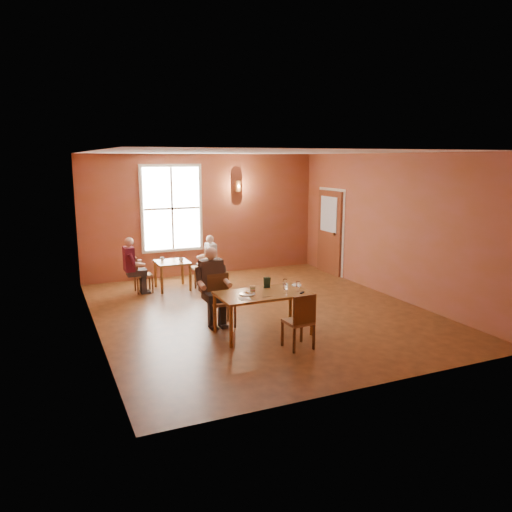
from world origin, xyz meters
name	(u,v)px	position (x,y,z in m)	size (l,w,h in m)	color
ground	(260,311)	(0.00, 0.00, 0.00)	(6.00, 7.00, 0.01)	brown
wall_back	(203,215)	(0.00, 3.50, 1.50)	(6.00, 0.04, 3.00)	brown
wall_front	(376,273)	(0.00, -3.50, 1.50)	(6.00, 0.04, 3.00)	brown
wall_left	(92,245)	(-3.00, 0.00, 1.50)	(0.04, 7.00, 3.00)	brown
wall_right	(390,226)	(3.00, 0.00, 1.50)	(0.04, 7.00, 3.00)	brown
ceiling	(260,152)	(0.00, 0.00, 3.00)	(6.00, 7.00, 0.04)	white
window	(172,208)	(-0.80, 3.45, 1.70)	(1.36, 0.10, 1.96)	white
door	(329,232)	(2.94, 2.30, 1.05)	(0.12, 1.04, 2.10)	maroon
wall_sconce	(238,186)	(0.90, 3.40, 2.20)	(0.16, 0.16, 0.28)	brown
main_table	(263,313)	(-0.46, -1.14, 0.35)	(1.51, 0.85, 0.71)	brown
chair_diner_main	(221,301)	(-0.96, -0.49, 0.45)	(0.40, 0.40, 0.90)	brown
diner_main	(222,290)	(-0.96, -0.52, 0.66)	(0.53, 0.53, 1.32)	#322117
chair_empty	(298,320)	(-0.22, -1.93, 0.44)	(0.39, 0.39, 0.88)	#5D2A15
plate_food	(247,294)	(-0.74, -1.14, 0.72)	(0.26, 0.26, 0.03)	white
sandwich	(253,290)	(-0.62, -1.08, 0.76)	(0.08, 0.08, 0.10)	#B4824A
goblet_a	(285,283)	(0.00, -1.03, 0.80)	(0.07, 0.07, 0.17)	white
goblet_b	(298,286)	(0.11, -1.29, 0.80)	(0.07, 0.07, 0.18)	white
goblet_c	(285,289)	(-0.16, -1.35, 0.80)	(0.07, 0.07, 0.18)	silver
menu_stand	(267,283)	(-0.27, -0.88, 0.80)	(0.11, 0.06, 0.19)	#1B3123
knife	(268,297)	(-0.49, -1.39, 0.71)	(0.19, 0.02, 0.00)	#B6B6C5
napkin	(245,299)	(-0.87, -1.35, 0.71)	(0.17, 0.17, 0.01)	white
side_plate	(297,285)	(0.28, -0.94, 0.71)	(0.17, 0.17, 0.01)	silver
sunglasses	(302,293)	(0.13, -1.41, 0.72)	(0.12, 0.04, 0.01)	black
second_table	(173,275)	(-1.11, 2.33, 0.32)	(0.71, 0.71, 0.63)	brown
chair_diner_white	(200,267)	(-0.46, 2.33, 0.45)	(0.40, 0.40, 0.90)	#422014
diner_white	(201,262)	(-0.43, 2.33, 0.56)	(0.45, 0.45, 1.11)	silver
chair_diner_maroon	(143,274)	(-1.76, 2.33, 0.40)	(0.35, 0.35, 0.80)	#4A2C18
diner_maroon	(142,265)	(-1.79, 2.33, 0.60)	(0.48, 0.48, 1.20)	maroon
cup_a	(181,260)	(-0.93, 2.25, 0.67)	(0.11, 0.11, 0.08)	silver
cup_b	(162,259)	(-1.30, 2.48, 0.67)	(0.09, 0.09, 0.09)	silver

